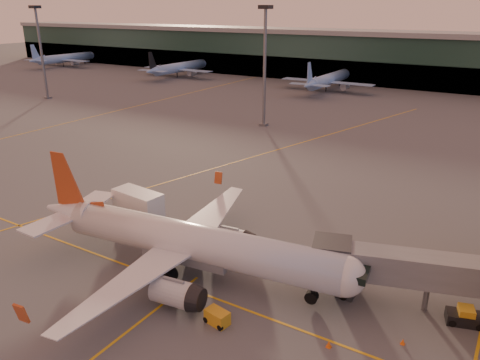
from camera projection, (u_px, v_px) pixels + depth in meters
The scene contains 14 objects.
ground at pixel (109, 297), 43.35m from camera, with size 600.00×600.00×0.00m, color #4C4F54.
taxi_markings at pixel (268, 159), 82.46m from camera, with size 100.12×173.00×0.01m.
terminal at pixel (429, 60), 153.51m from camera, with size 400.00×20.00×17.60m.
mast_west_far at pixel (40, 46), 131.85m from camera, with size 2.40×2.40×25.60m.
mast_west_near at pixel (265, 58), 100.69m from camera, with size 2.40×2.40×25.60m.
distant_aircraft_row at pixel (251, 83), 163.95m from camera, with size 225.00×34.00×13.00m.
main_airplane at pixel (187, 242), 46.03m from camera, with size 35.71×32.29×10.78m.
jet_bridge at pixel (445, 275), 40.05m from camera, with size 21.17×9.08×5.50m.
catering_truck at pixel (139, 208), 55.59m from camera, with size 6.53×3.42×4.88m.
gpu_cart at pixel (217, 317), 39.55m from camera, with size 2.29×1.60×1.23m.
pushback_tug at pixel (465, 317), 39.53m from camera, with size 3.34×2.38×1.55m.
cone_nose at pixel (403, 342), 37.23m from camera, with size 0.39×0.39×0.49m.
cone_tail at pixel (49, 226), 56.89m from camera, with size 0.39×0.39×0.49m.
cone_fwd at pixel (329, 344), 36.89m from camera, with size 0.46×0.46×0.58m.
Camera 1 is at (29.67, -25.01, 25.30)m, focal length 35.00 mm.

